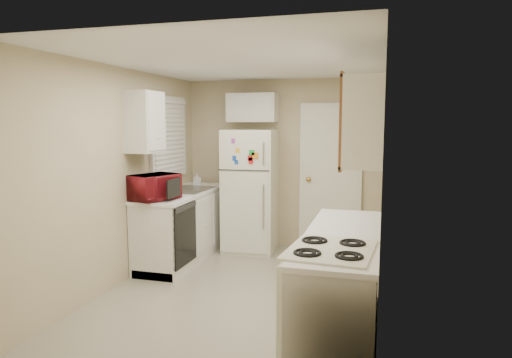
# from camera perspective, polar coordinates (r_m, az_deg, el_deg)

# --- Properties ---
(floor) EXTENTS (3.80, 3.80, 0.00)m
(floor) POSITION_cam_1_polar(r_m,az_deg,el_deg) (5.05, -1.57, -13.75)
(floor) COLOR #B0A992
(floor) RESTS_ON ground
(ceiling) EXTENTS (3.80, 3.80, 0.00)m
(ceiling) POSITION_cam_1_polar(r_m,az_deg,el_deg) (4.76, -1.67, 14.36)
(ceiling) COLOR white
(ceiling) RESTS_ON floor
(wall_left) EXTENTS (3.80, 3.80, 0.00)m
(wall_left) POSITION_cam_1_polar(r_m,az_deg,el_deg) (5.34, -16.12, 0.39)
(wall_left) COLOR #C0B18A
(wall_left) RESTS_ON floor
(wall_right) EXTENTS (3.80, 3.80, 0.00)m
(wall_right) POSITION_cam_1_polar(r_m,az_deg,el_deg) (4.55, 15.48, -0.73)
(wall_right) COLOR #C0B18A
(wall_right) RESTS_ON floor
(wall_back) EXTENTS (2.80, 2.80, 0.00)m
(wall_back) POSITION_cam_1_polar(r_m,az_deg,el_deg) (6.59, 3.28, 1.90)
(wall_back) COLOR #C0B18A
(wall_back) RESTS_ON floor
(wall_front) EXTENTS (2.80, 2.80, 0.00)m
(wall_front) POSITION_cam_1_polar(r_m,az_deg,el_deg) (3.02, -12.40, -4.55)
(wall_front) COLOR #C0B18A
(wall_front) RESTS_ON floor
(left_counter) EXTENTS (0.60, 1.80, 0.90)m
(left_counter) POSITION_cam_1_polar(r_m,az_deg,el_deg) (6.11, -9.01, -5.72)
(left_counter) COLOR silver
(left_counter) RESTS_ON floor
(dishwasher) EXTENTS (0.03, 0.58, 0.72)m
(dishwasher) POSITION_cam_1_polar(r_m,az_deg,el_deg) (5.45, -8.86, -6.86)
(dishwasher) COLOR black
(dishwasher) RESTS_ON floor
(sink) EXTENTS (0.54, 0.74, 0.16)m
(sink) POSITION_cam_1_polar(r_m,az_deg,el_deg) (6.17, -8.50, -1.71)
(sink) COLOR gray
(sink) RESTS_ON left_counter
(microwave) EXTENTS (0.61, 0.47, 0.36)m
(microwave) POSITION_cam_1_polar(r_m,az_deg,el_deg) (5.42, -12.61, -1.00)
(microwave) COLOR maroon
(microwave) RESTS_ON left_counter
(soap_bottle) EXTENTS (0.10, 0.10, 0.18)m
(soap_bottle) POSITION_cam_1_polar(r_m,az_deg,el_deg) (6.56, -7.38, 0.07)
(soap_bottle) COLOR white
(soap_bottle) RESTS_ON left_counter
(window_blinds) EXTENTS (0.10, 0.98, 1.08)m
(window_blinds) POSITION_cam_1_polar(r_m,az_deg,el_deg) (6.21, -10.83, 5.16)
(window_blinds) COLOR silver
(window_blinds) RESTS_ON wall_left
(upper_cabinet_left) EXTENTS (0.30, 0.45, 0.70)m
(upper_cabinet_left) POSITION_cam_1_polar(r_m,az_deg,el_deg) (5.42, -13.76, 6.92)
(upper_cabinet_left) COLOR silver
(upper_cabinet_left) RESTS_ON wall_left
(refrigerator) EXTENTS (0.73, 0.71, 1.70)m
(refrigerator) POSITION_cam_1_polar(r_m,az_deg,el_deg) (6.38, -0.66, -1.44)
(refrigerator) COLOR silver
(refrigerator) RESTS_ON floor
(cabinet_over_fridge) EXTENTS (0.70, 0.30, 0.40)m
(cabinet_over_fridge) POSITION_cam_1_polar(r_m,az_deg,el_deg) (6.51, -0.43, 8.90)
(cabinet_over_fridge) COLOR silver
(cabinet_over_fridge) RESTS_ON wall_back
(interior_door) EXTENTS (0.86, 0.06, 2.08)m
(interior_door) POSITION_cam_1_polar(r_m,az_deg,el_deg) (6.45, 9.28, 0.10)
(interior_door) COLOR silver
(interior_door) RESTS_ON floor
(right_counter) EXTENTS (0.60, 2.00, 0.90)m
(right_counter) POSITION_cam_1_polar(r_m,az_deg,el_deg) (3.96, 10.59, -12.97)
(right_counter) COLOR silver
(right_counter) RESTS_ON floor
(stove) EXTENTS (0.64, 0.76, 0.86)m
(stove) POSITION_cam_1_polar(r_m,az_deg,el_deg) (3.46, 9.17, -16.27)
(stove) COLOR silver
(stove) RESTS_ON floor
(upper_cabinet_right) EXTENTS (0.30, 1.20, 0.70)m
(upper_cabinet_right) POSITION_cam_1_polar(r_m,az_deg,el_deg) (4.01, 13.58, 6.91)
(upper_cabinet_right) COLOR silver
(upper_cabinet_right) RESTS_ON wall_right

